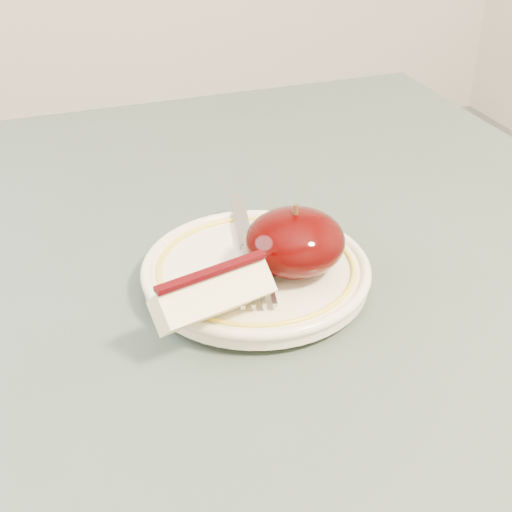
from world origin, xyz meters
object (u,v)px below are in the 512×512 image
object	(u,v)px
plate	(256,271)
apple_half	(295,242)
table	(189,386)
fork	(247,248)

from	to	relation	value
plate	apple_half	bearing A→B (deg)	-24.57
plate	apple_half	xyz separation A→B (m)	(0.03, -0.01, 0.03)
table	apple_half	xyz separation A→B (m)	(0.09, -0.01, 0.13)
table	apple_half	bearing A→B (deg)	-5.98
plate	fork	world-z (taller)	fork
plate	table	bearing A→B (deg)	-177.04
table	fork	bearing A→B (deg)	22.25
table	fork	world-z (taller)	fork
table	plate	size ratio (longest dim) A/B	4.90
plate	apple_half	distance (m)	0.04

